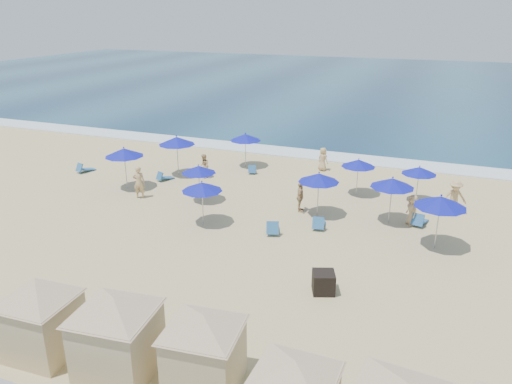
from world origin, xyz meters
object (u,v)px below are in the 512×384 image
umbrella_6 (319,178)px  beachgoer_0 (139,182)px  trash_bin (324,282)px  umbrella_4 (202,187)px  umbrella_0 (177,141)px  beachgoer_4 (323,159)px  umbrella_7 (419,171)px  beachgoer_3 (455,197)px  umbrella_5 (358,163)px  umbrella_9 (441,202)px  cabana_1 (116,326)px  umbrella_3 (199,169)px  cabana_2 (204,342)px  umbrella_2 (245,137)px  umbrella_1 (124,152)px  beachgoer_5 (412,210)px  umbrella_8 (392,183)px  cabana_0 (40,311)px  beachgoer_2 (300,197)px  beachgoer_1 (204,166)px

umbrella_6 → beachgoer_0: size_ratio=1.28×
trash_bin → umbrella_4: size_ratio=0.36×
umbrella_0 → beachgoer_4: bearing=27.6°
trash_bin → umbrella_7: (2.49, 11.14, 1.46)m
beachgoer_3 → umbrella_5: bearing=149.7°
umbrella_9 → cabana_1: bearing=-124.4°
umbrella_3 → beachgoer_3: bearing=13.6°
cabana_2 → umbrella_2: cabana_2 is taller
umbrella_0 → umbrella_1: (-1.61, -3.39, -0.05)m
beachgoer_3 → trash_bin: bearing=-132.8°
trash_bin → beachgoer_5: bearing=51.6°
umbrella_1 → beachgoer_0: umbrella_1 is taller
umbrella_8 → umbrella_9: (2.33, -2.18, 0.12)m
cabana_0 → umbrella_7: bearing=61.3°
umbrella_5 → beachgoer_2: bearing=-122.5°
umbrella_5 → beachgoer_0: (-11.49, -5.06, -0.98)m
cabana_2 → beachgoer_4: size_ratio=2.67×
cabana_0 → beachgoer_4: size_ratio=2.68×
beachgoer_3 → beachgoer_2: bearing=179.8°
beachgoer_4 → beachgoer_5: size_ratio=1.00×
umbrella_9 → cabana_2: bearing=-115.8°
umbrella_6 → beachgoer_5: bearing=7.4°
umbrella_6 → beachgoer_5: 4.92m
cabana_2 → umbrella_2: 21.31m
umbrella_0 → umbrella_5: umbrella_0 is taller
cabana_0 → cabana_1: bearing=2.0°
umbrella_1 → umbrella_2: size_ratio=1.09×
cabana_1 → umbrella_7: 19.10m
umbrella_4 → umbrella_7: umbrella_4 is taller
umbrella_3 → beachgoer_3: 13.75m
beachgoer_4 → umbrella_2: bearing=39.9°
trash_bin → umbrella_0: bearing=119.0°
trash_bin → umbrella_5: umbrella_5 is taller
cabana_1 → umbrella_5: bearing=78.3°
umbrella_8 → beachgoer_5: bearing=9.6°
umbrella_2 → umbrella_5: size_ratio=1.08×
beachgoer_2 → beachgoer_5: 5.73m
cabana_2 → umbrella_5: bearing=86.6°
umbrella_5 → beachgoer_1: (-9.70, -0.46, -1.15)m
umbrella_0 → umbrella_3: (3.51, -3.71, -0.42)m
cabana_2 → beachgoer_2: cabana_2 is taller
umbrella_2 → umbrella_8: 12.15m
umbrella_2 → umbrella_3: (0.13, -7.04, -0.19)m
umbrella_1 → beachgoer_0: size_ratio=1.37×
umbrella_7 → beachgoer_2: size_ratio=1.30×
umbrella_4 → umbrella_8: (8.70, 3.63, 0.14)m
beachgoer_2 → umbrella_0: bearing=60.1°
beachgoer_2 → umbrella_3: bearing=85.0°
cabana_1 → umbrella_4: 11.04m
beachgoer_1 → beachgoer_4: size_ratio=0.99×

